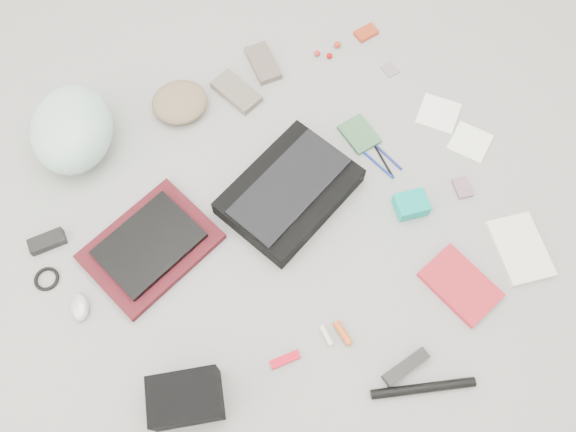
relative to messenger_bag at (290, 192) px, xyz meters
name	(u,v)px	position (x,y,z in m)	size (l,w,h in m)	color
ground_plane	(288,222)	(-0.05, -0.08, -0.04)	(4.00, 4.00, 0.00)	gray
messenger_bag	(290,192)	(0.00, 0.00, 0.00)	(0.43, 0.31, 0.07)	black
bag_flap	(290,186)	(0.00, 0.00, 0.04)	(0.41, 0.19, 0.01)	black
laptop_sleeve	(151,247)	(-0.49, 0.04, -0.02)	(0.40, 0.30, 0.03)	#4D1118
laptop	(149,244)	(-0.49, 0.04, 0.00)	(0.31, 0.22, 0.02)	black
bike_helmet	(72,129)	(-0.56, 0.52, 0.07)	(0.27, 0.34, 0.21)	#AFDACC
beanie	(180,102)	(-0.18, 0.50, 0.00)	(0.20, 0.19, 0.07)	#836A4F
mitten_left	(236,92)	(0.02, 0.47, -0.02)	(0.09, 0.18, 0.03)	#716559
mitten_right	(263,63)	(0.17, 0.54, -0.02)	(0.09, 0.17, 0.03)	#6A5D53
power_brick	(47,242)	(-0.78, 0.21, -0.02)	(0.11, 0.05, 0.03)	black
cable_coil	(47,279)	(-0.82, 0.10, -0.03)	(0.08, 0.08, 0.01)	black
mouse	(80,307)	(-0.76, -0.04, -0.02)	(0.05, 0.09, 0.03)	#B0B0B2
camera_bag	(186,399)	(-0.57, -0.45, 0.03)	(0.20, 0.14, 0.13)	black
multitool	(285,360)	(-0.27, -0.48, -0.03)	(0.09, 0.03, 0.01)	red
toiletry_tube_white	(327,336)	(-0.12, -0.47, -0.03)	(0.02, 0.02, 0.06)	beige
toiletry_tube_orange	(343,333)	(-0.07, -0.49, -0.02)	(0.02, 0.02, 0.08)	#CC4F1C
u_lock	(406,367)	(0.04, -0.66, -0.02)	(0.15, 0.04, 0.03)	black
bike_pump	(423,388)	(0.05, -0.74, -0.02)	(0.03, 0.03, 0.31)	black
book_red	(460,285)	(0.33, -0.53, -0.02)	(0.15, 0.23, 0.02)	red
book_white	(520,249)	(0.57, -0.52, -0.02)	(0.15, 0.23, 0.02)	silver
notepad	(359,134)	(0.33, 0.10, -0.03)	(0.10, 0.14, 0.02)	#36613D
pen_blue	(377,164)	(0.33, -0.03, -0.03)	(0.01, 0.01, 0.15)	navy
pen_black	(384,162)	(0.35, -0.04, -0.03)	(0.01, 0.01, 0.14)	black
pen_navy	(386,155)	(0.38, -0.02, -0.03)	(0.01, 0.01, 0.15)	navy
accordion_wallet	(411,205)	(0.34, -0.23, -0.01)	(0.10, 0.08, 0.05)	#03A593
card_deck	(462,188)	(0.54, -0.25, -0.03)	(0.05, 0.08, 0.01)	gray
napkin_top	(438,114)	(0.64, 0.04, -0.03)	(0.14, 0.14, 0.01)	white
napkin_bottom	(470,142)	(0.67, -0.11, -0.03)	(0.13, 0.13, 0.01)	white
lollipop_a	(317,53)	(0.37, 0.49, -0.02)	(0.02, 0.02, 0.02)	red
lollipop_b	(330,56)	(0.41, 0.45, -0.02)	(0.02, 0.02, 0.02)	#B20302
lollipop_c	(337,45)	(0.46, 0.48, -0.02)	(0.03, 0.03, 0.03)	#B72E1A
altoids_tin	(366,33)	(0.59, 0.49, -0.03)	(0.09, 0.05, 0.02)	#B13A1D
stamp_sheet	(390,69)	(0.59, 0.30, -0.03)	(0.05, 0.06, 0.00)	gray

